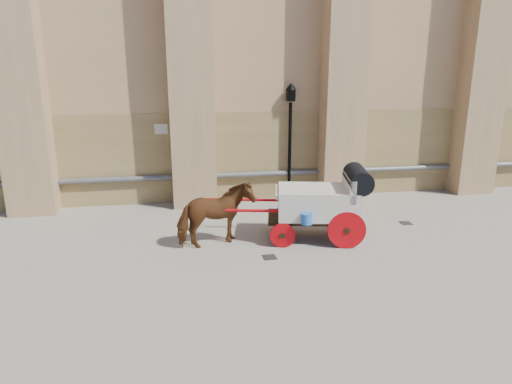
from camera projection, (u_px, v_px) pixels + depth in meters
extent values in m
plane|color=gray|center=(239.00, 243.00, 11.94)|extent=(90.00, 90.00, 0.00)
cube|color=#9A804E|center=(280.00, 155.00, 15.81)|extent=(44.00, 0.35, 3.00)
cylinder|color=#59595B|center=(282.00, 173.00, 15.71)|extent=(42.00, 0.18, 0.18)
cube|color=beige|center=(161.00, 129.00, 14.73)|extent=(0.42, 0.04, 0.32)
imported|color=brown|center=(216.00, 215.00, 11.56)|extent=(2.10, 1.45, 1.62)
cube|color=black|center=(313.00, 217.00, 12.09)|extent=(2.53, 1.54, 0.13)
cube|color=beige|center=(317.00, 202.00, 11.97)|extent=(2.27, 1.73, 0.75)
cube|color=beige|center=(349.00, 186.00, 11.82)|extent=(0.43, 1.35, 0.59)
cube|color=beige|center=(283.00, 192.00, 11.93)|extent=(0.61, 1.23, 0.11)
cylinder|color=black|center=(358.00, 178.00, 11.76)|extent=(0.86, 1.44, 0.60)
cylinder|color=#BA050B|center=(347.00, 230.00, 11.44)|extent=(0.96, 0.26, 0.97)
cylinder|color=#BA050B|center=(340.00, 214.00, 12.73)|extent=(0.96, 0.26, 0.97)
cylinder|color=#BA050B|center=(283.00, 235.00, 11.55)|extent=(0.64, 0.20, 0.64)
cylinder|color=#BA050B|center=(282.00, 218.00, 12.83)|extent=(0.64, 0.20, 0.64)
cylinder|color=#BA050B|center=(245.00, 211.00, 11.60)|extent=(2.54, 0.61, 0.08)
cylinder|color=#BA050B|center=(247.00, 200.00, 12.53)|extent=(2.54, 0.61, 0.08)
cylinder|color=blue|center=(307.00, 219.00, 11.32)|extent=(0.28, 0.28, 0.28)
cylinder|color=black|center=(290.00, 152.00, 15.48)|extent=(0.11, 0.11, 3.31)
cone|color=black|center=(289.00, 194.00, 15.87)|extent=(0.33, 0.33, 0.33)
cube|color=black|center=(291.00, 95.00, 14.97)|extent=(0.26, 0.26, 0.39)
cone|color=black|center=(291.00, 87.00, 14.90)|extent=(0.37, 0.37, 0.22)
cube|color=black|center=(269.00, 257.00, 11.01)|extent=(0.34, 0.34, 0.01)
cube|color=black|center=(406.00, 223.00, 13.41)|extent=(0.35, 0.35, 0.01)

